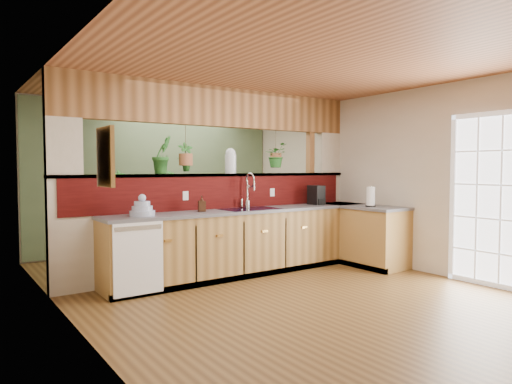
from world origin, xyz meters
TOP-DOWN VIEW (x-y plane):
  - ground at (0.00, 0.00)m, footprint 4.60×7.00m
  - ceiling at (0.00, 0.00)m, footprint 4.60×7.00m
  - wall_back at (0.00, 3.50)m, footprint 4.60×0.02m
  - wall_left at (-2.30, 0.00)m, footprint 0.02×7.00m
  - wall_right at (2.30, 0.00)m, footprint 0.02×7.00m
  - pass_through_partition at (0.03, 1.35)m, footprint 4.60×0.21m
  - pass_through_ledge at (0.00, 1.35)m, footprint 4.60×0.21m
  - header_beam at (0.00, 1.35)m, footprint 4.60×0.15m
  - sage_backwall at (0.00, 3.48)m, footprint 4.55×0.02m
  - countertop at (0.84, 0.87)m, footprint 4.14×1.52m
  - dishwasher at (-1.48, 0.66)m, footprint 0.58×0.03m
  - navy_sink at (0.25, 0.98)m, footprint 0.82×0.50m
  - french_door at (2.27, -1.30)m, footprint 0.06×1.02m
  - framed_print at (-2.27, -0.80)m, footprint 0.04×0.35m
  - faucet at (0.33, 1.13)m, footprint 0.22×0.22m
  - dish_stack at (-1.33, 0.92)m, footprint 0.30×0.30m
  - soap_dispenser at (-0.49, 1.01)m, footprint 0.12×0.12m
  - coffee_maker at (1.51, 0.99)m, footprint 0.16×0.27m
  - paper_towel at (1.91, 0.25)m, footprint 0.15×0.15m
  - glass_jar at (0.17, 1.35)m, footprint 0.16×0.16m
  - ledge_plant_left at (-0.88, 1.35)m, footprint 0.33×0.30m
  - hanging_plant_a at (-0.54, 1.35)m, footprint 0.23×0.19m
  - hanging_plant_b at (0.99, 1.35)m, footprint 0.42×0.39m
  - shelving_console at (-0.28, 3.25)m, footprint 1.48×0.90m
  - shelf_plant_a at (-0.81, 3.25)m, footprint 0.27×0.21m
  - shelf_plant_b at (0.11, 3.25)m, footprint 0.32×0.32m
  - floor_plant at (1.08, 2.42)m, footprint 0.62×0.54m

SIDE VIEW (x-z plane):
  - ground at x=0.00m, z-range -0.01..0.01m
  - floor_plant at x=1.08m, z-range 0.00..0.68m
  - countertop at x=0.84m, z-range 0.00..0.90m
  - dishwasher at x=-1.48m, z-range 0.05..0.87m
  - shelving_console at x=-0.28m, z-range 0.02..0.98m
  - navy_sink at x=0.25m, z-range 0.73..0.91m
  - dish_stack at x=-1.33m, z-range 0.85..1.11m
  - soap_dispenser at x=-0.49m, z-range 0.90..1.11m
  - coffee_maker at x=1.51m, z-range 0.89..1.19m
  - paper_towel at x=1.91m, z-range 0.89..1.20m
  - french_door at x=2.27m, z-range -0.03..2.13m
  - faucet at x=0.33m, z-range 0.92..1.42m
  - pass_through_partition at x=0.03m, z-range -0.11..2.49m
  - shelf_plant_b at x=0.11m, z-range 0.98..1.42m
  - shelf_plant_a at x=-0.81m, z-range 0.98..1.44m
  - wall_back at x=0.00m, z-range 0.00..2.60m
  - wall_left at x=-2.30m, z-range 0.00..2.60m
  - wall_right at x=2.30m, z-range 0.00..2.60m
  - sage_backwall at x=0.00m, z-range 0.02..2.58m
  - pass_through_ledge at x=0.00m, z-range 1.35..1.39m
  - framed_print at x=-2.27m, z-range 1.32..1.78m
  - glass_jar at x=0.17m, z-range 1.39..1.75m
  - ledge_plant_left at x=-0.88m, z-range 1.39..1.89m
  - hanging_plant_a at x=-0.54m, z-range 1.47..2.02m
  - hanging_plant_b at x=0.99m, z-range 1.58..2.08m
  - header_beam at x=0.00m, z-range 2.05..2.60m
  - ceiling at x=0.00m, z-range 2.60..2.60m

